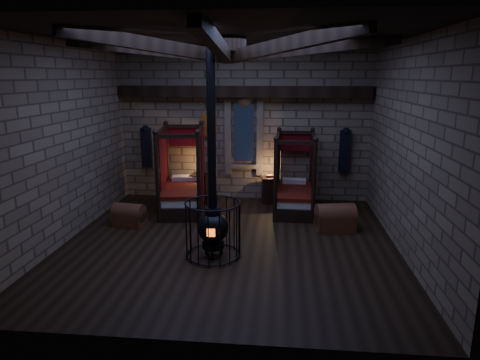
# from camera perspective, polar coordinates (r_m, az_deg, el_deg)

# --- Properties ---
(room) EXTENTS (7.02, 7.02, 4.29)m
(room) POSITION_cam_1_polar(r_m,az_deg,el_deg) (8.64, -1.52, 15.51)
(room) COLOR black
(room) RESTS_ON ground
(bed_left) EXTENTS (1.37, 2.20, 2.16)m
(bed_left) POSITION_cam_1_polar(r_m,az_deg,el_deg) (11.42, -7.64, -1.30)
(bed_left) COLOR black
(bed_left) RESTS_ON ground
(bed_right) EXTENTS (1.07, 1.95, 2.00)m
(bed_right) POSITION_cam_1_polar(r_m,az_deg,el_deg) (11.32, 7.22, -1.61)
(bed_right) COLOR black
(bed_right) RESTS_ON ground
(trunk_left) EXTENTS (0.80, 0.59, 0.54)m
(trunk_left) POSITION_cam_1_polar(r_m,az_deg,el_deg) (10.55, -14.59, -4.57)
(trunk_left) COLOR brown
(trunk_left) RESTS_ON ground
(trunk_right) EXTENTS (0.95, 0.70, 0.64)m
(trunk_right) POSITION_cam_1_polar(r_m,az_deg,el_deg) (10.12, 12.56, -4.99)
(trunk_right) COLOR brown
(trunk_right) RESTS_ON ground
(nightstand_left) EXTENTS (0.55, 0.53, 0.96)m
(nightstand_left) POSITION_cam_1_polar(r_m,az_deg,el_deg) (12.13, -5.31, -0.96)
(nightstand_left) COLOR black
(nightstand_left) RESTS_ON ground
(nightstand_right) EXTENTS (0.52, 0.50, 0.79)m
(nightstand_right) POSITION_cam_1_polar(r_m,az_deg,el_deg) (11.97, 3.99, -1.29)
(nightstand_right) COLOR black
(nightstand_right) RESTS_ON ground
(stove) EXTENTS (1.09, 1.09, 4.05)m
(stove) POSITION_cam_1_polar(r_m,az_deg,el_deg) (8.37, -3.63, -6.00)
(stove) COLOR black
(stove) RESTS_ON ground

